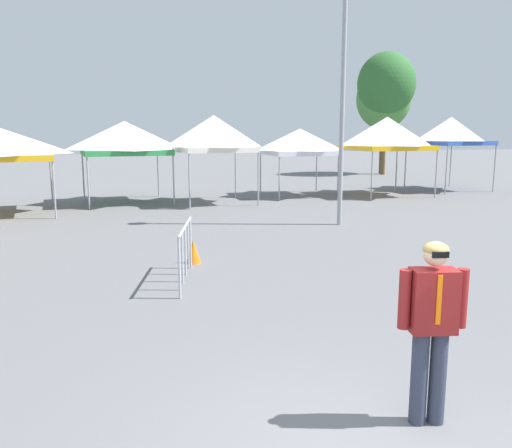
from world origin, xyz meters
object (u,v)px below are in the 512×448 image
object	(u,v)px
canopy_tent_left_of_center	(214,134)
traffic_cone_near_barrier	(193,251)
canopy_tent_center	(125,138)
person_foreground	(432,320)
tree_behind_tents_left	(386,84)
canopy_tent_far_right	(387,133)
canopy_tent_right_of_center	(451,131)
light_pole_opposite_side	(343,70)
crowd_barrier_by_lift	(185,243)
canopy_tent_behind_left	(300,142)
tree_behind_tents_center	(384,99)

from	to	relation	value
canopy_tent_left_of_center	traffic_cone_near_barrier	distance (m)	10.00
canopy_tent_center	person_foreground	size ratio (longest dim) A/B	1.93
tree_behind_tents_left	canopy_tent_far_right	bearing A→B (deg)	-121.32
canopy_tent_left_of_center	person_foreground	world-z (taller)	canopy_tent_left_of_center
canopy_tent_left_of_center	canopy_tent_right_of_center	world-z (taller)	canopy_tent_right_of_center
light_pole_opposite_side	tree_behind_tents_left	xyz separation A→B (m)	(11.77, 16.63, 1.35)
crowd_barrier_by_lift	traffic_cone_near_barrier	bearing A→B (deg)	73.11
canopy_tent_center	canopy_tent_far_right	distance (m)	11.25
canopy_tent_behind_left	canopy_tent_far_right	xyz separation A→B (m)	(3.74, -0.98, 0.36)
tree_behind_tents_left	tree_behind_tents_center	distance (m)	1.24
canopy_tent_far_right	tree_behind_tents_left	world-z (taller)	tree_behind_tents_left
person_foreground	canopy_tent_behind_left	bearing A→B (deg)	70.94
tree_behind_tents_left	crowd_barrier_by_lift	size ratio (longest dim) A/B	3.94
canopy_tent_center	tree_behind_tents_center	world-z (taller)	tree_behind_tents_center
canopy_tent_behind_left	light_pole_opposite_side	world-z (taller)	light_pole_opposite_side
canopy_tent_right_of_center	tree_behind_tents_left	bearing A→B (deg)	77.03
canopy_tent_far_right	canopy_tent_right_of_center	bearing A→B (deg)	12.62
canopy_tent_behind_left	canopy_tent_far_right	distance (m)	3.88
crowd_barrier_by_lift	canopy_tent_far_right	bearing A→B (deg)	44.86
canopy_tent_far_right	crowd_barrier_by_lift	bearing A→B (deg)	-135.14
canopy_tent_left_of_center	canopy_tent_far_right	distance (m)	7.94
canopy_tent_center	canopy_tent_behind_left	bearing A→B (deg)	0.36
canopy_tent_far_right	canopy_tent_behind_left	bearing A→B (deg)	165.34
light_pole_opposite_side	crowd_barrier_by_lift	distance (m)	8.26
tree_behind_tents_left	canopy_tent_center	bearing A→B (deg)	-151.76
tree_behind_tents_center	crowd_barrier_by_lift	world-z (taller)	tree_behind_tents_center
light_pole_opposite_side	tree_behind_tents_left	size ratio (longest dim) A/B	1.00
light_pole_opposite_side	crowd_barrier_by_lift	xyz separation A→B (m)	(-5.61, -4.73, -3.79)
canopy_tent_far_right	traffic_cone_near_barrier	world-z (taller)	canopy_tent_far_right
canopy_tent_far_right	tree_behind_tents_center	xyz separation A→B (m)	(6.61, 11.11, 2.26)
traffic_cone_near_barrier	tree_behind_tents_center	bearing A→B (deg)	50.23
canopy_tent_center	person_foreground	world-z (taller)	canopy_tent_center
canopy_tent_behind_left	tree_behind_tents_left	world-z (taller)	tree_behind_tents_left
tree_behind_tents_left	traffic_cone_near_barrier	world-z (taller)	tree_behind_tents_left
light_pole_opposite_side	person_foreground	bearing A→B (deg)	-112.85
canopy_tent_center	tree_behind_tents_left	size ratio (longest dim) A/B	0.43
canopy_tent_behind_left	person_foreground	world-z (taller)	canopy_tent_behind_left
canopy_tent_right_of_center	traffic_cone_near_barrier	xyz separation A→B (m)	(-14.78, -10.57, -2.59)
canopy_tent_far_right	canopy_tent_right_of_center	xyz separation A→B (m)	(4.12, 0.92, 0.12)
canopy_tent_left_of_center	canopy_tent_far_right	size ratio (longest dim) A/B	0.99
canopy_tent_right_of_center	crowd_barrier_by_lift	size ratio (longest dim) A/B	1.74
canopy_tent_center	canopy_tent_left_of_center	bearing A→B (deg)	-21.42
canopy_tent_far_right	canopy_tent_right_of_center	size ratio (longest dim) A/B	0.98
canopy_tent_center	tree_behind_tents_center	bearing A→B (deg)	29.74
traffic_cone_near_barrier	crowd_barrier_by_lift	bearing A→B (deg)	-106.89
canopy_tent_far_right	canopy_tent_right_of_center	distance (m)	4.22
canopy_tent_left_of_center	person_foreground	distance (m)	16.36
canopy_tent_left_of_center	person_foreground	bearing A→B (deg)	-96.55
light_pole_opposite_side	tree_behind_tents_center	size ratio (longest dim) A/B	1.14
canopy_tent_behind_left	light_pole_opposite_side	xyz separation A→B (m)	(-1.74, -7.28, 2.17)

